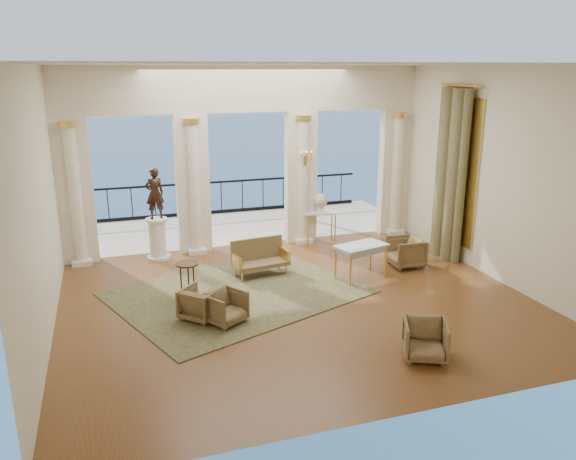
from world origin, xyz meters
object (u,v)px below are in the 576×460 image
object	(u,v)px
armchair_b	(425,338)
pedestal	(158,239)
statue	(155,193)
game_table	(361,248)
armchair_d	(201,302)
armchair_c	(406,251)
settee	(259,257)
side_table	(187,268)
console_table	(320,217)
armchair_a	(225,306)

from	to	relation	value
armchair_b	pedestal	size ratio (longest dim) A/B	0.68
statue	game_table	bearing A→B (deg)	135.18
armchair_d	pedestal	size ratio (longest dim) A/B	0.65
armchair_c	game_table	xyz separation A→B (m)	(-1.32, -0.38, 0.30)
armchair_d	settee	bearing A→B (deg)	-86.22
settee	side_table	bearing A→B (deg)	-161.39
settee	console_table	xyz separation A→B (m)	(2.16, 1.85, 0.28)
armchair_d	statue	size ratio (longest dim) A/B	0.54
game_table	settee	bearing A→B (deg)	140.83
settee	armchair_a	bearing A→B (deg)	-127.60
settee	console_table	world-z (taller)	console_table
statue	side_table	distance (m)	2.84
armchair_b	console_table	size ratio (longest dim) A/B	0.75
armchair_c	side_table	xyz separation A→B (m)	(-5.07, -0.33, 0.26)
armchair_d	pedestal	world-z (taller)	pedestal
armchair_c	side_table	distance (m)	5.09
armchair_c	armchair_d	distance (m)	5.17
armchair_b	game_table	xyz separation A→B (m)	(0.55, 3.53, 0.34)
armchair_b	armchair_c	size ratio (longest dim) A/B	0.91
settee	side_table	xyz separation A→B (m)	(-1.71, -0.86, 0.24)
armchair_d	game_table	xyz separation A→B (m)	(3.67, 0.97, 0.35)
armchair_b	side_table	xyz separation A→B (m)	(-3.21, 3.58, 0.30)
armchair_b	armchair_d	xyz separation A→B (m)	(-3.12, 2.56, -0.01)
armchair_c	game_table	world-z (taller)	game_table
armchair_b	game_table	distance (m)	3.59
armchair_d	pedestal	xyz separation A→B (m)	(-0.40, 3.67, 0.16)
armchair_c	statue	world-z (taller)	statue
game_table	pedestal	distance (m)	4.89
statue	side_table	bearing A→B (deg)	85.64
settee	statue	size ratio (longest dim) A/B	1.06
game_table	pedestal	world-z (taller)	pedestal
settee	pedestal	size ratio (longest dim) A/B	1.28
game_table	side_table	distance (m)	3.75
armchair_d	side_table	world-z (taller)	side_table
armchair_a	armchair_d	xyz separation A→B (m)	(-0.38, 0.32, -0.00)
console_table	armchair_c	bearing A→B (deg)	-50.62
armchair_c	statue	distance (m)	6.00
armchair_b	armchair_c	xyz separation A→B (m)	(1.86, 3.91, 0.04)
statue	console_table	bearing A→B (deg)	169.39
game_table	console_table	distance (m)	2.75
side_table	console_table	bearing A→B (deg)	34.97
armchair_a	statue	xyz separation A→B (m)	(-0.79, 3.98, 1.28)
statue	settee	bearing A→B (deg)	127.16
armchair_a	pedestal	bearing A→B (deg)	68.58
armchair_a	armchair_c	distance (m)	4.90
armchair_b	pedestal	xyz separation A→B (m)	(-3.53, 6.23, 0.14)
console_table	side_table	distance (m)	4.72
game_table	pedestal	size ratio (longest dim) A/B	1.22
statue	pedestal	bearing A→B (deg)	78.71
armchair_b	statue	size ratio (longest dim) A/B	0.56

